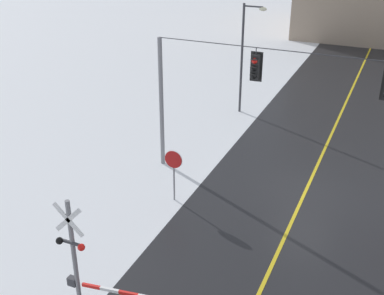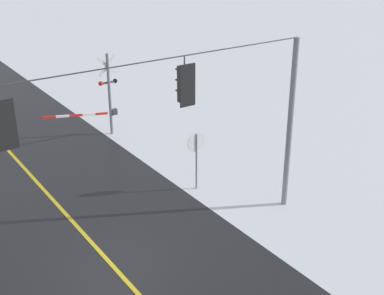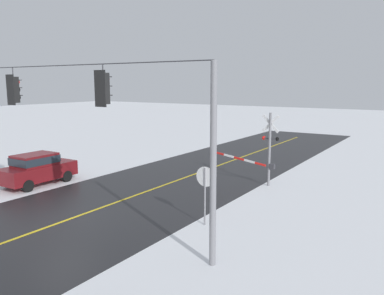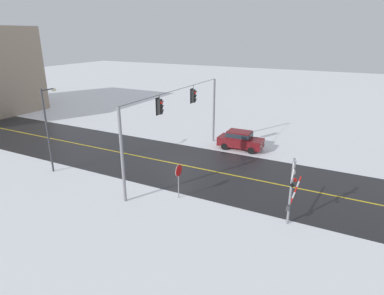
# 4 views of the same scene
# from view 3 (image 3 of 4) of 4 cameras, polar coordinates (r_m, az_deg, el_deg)

# --- Properties ---
(ground_plane) EXTENTS (160.00, 160.00, 0.00)m
(ground_plane) POSITION_cam_3_polar(r_m,az_deg,el_deg) (16.99, -18.33, -10.22)
(ground_plane) COLOR white
(signal_span) EXTENTS (14.20, 0.47, 6.22)m
(signal_span) POSITION_cam_3_polar(r_m,az_deg,el_deg) (16.14, -19.05, 3.48)
(signal_span) COLOR gray
(signal_span) RESTS_ON ground
(stop_sign) EXTENTS (0.80, 0.09, 2.35)m
(stop_sign) POSITION_cam_3_polar(r_m,az_deg,el_deg) (15.38, 1.93, -5.12)
(stop_sign) COLOR gray
(stop_sign) RESTS_ON ground
(railroad_crossing) EXTENTS (3.90, 0.31, 4.00)m
(railroad_crossing) POSITION_cam_3_polar(r_m,az_deg,el_deg) (21.71, 10.53, -0.20)
(railroad_crossing) COLOR gray
(railroad_crossing) RESTS_ON ground
(parked_car_maroon) EXTENTS (1.88, 4.23, 1.74)m
(parked_car_maroon) POSITION_cam_3_polar(r_m,az_deg,el_deg) (23.19, -21.59, -2.77)
(parked_car_maroon) COLOR maroon
(parked_car_maroon) RESTS_ON ground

